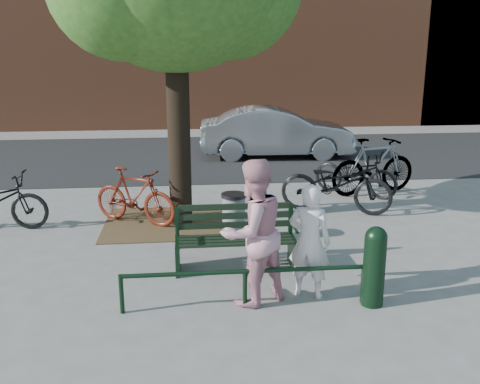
{
  "coord_description": "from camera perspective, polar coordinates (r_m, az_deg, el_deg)",
  "views": [
    {
      "loc": [
        -0.67,
        -7.22,
        3.12
      ],
      "look_at": [
        0.16,
        1.0,
        0.89
      ],
      "focal_mm": 40.0,
      "sensor_mm": 36.0,
      "label": 1
    }
  ],
  "objects": [
    {
      "name": "dirt_pit",
      "position": [
        9.92,
        -7.4,
        -3.3
      ],
      "size": [
        2.4,
        2.0,
        0.02
      ],
      "primitive_type": "cube",
      "color": "brown",
      "rests_on": "ground"
    },
    {
      "name": "bicycle_c",
      "position": [
        10.53,
        10.22,
        0.82
      ],
      "size": [
        2.28,
        1.5,
        1.13
      ],
      "primitive_type": "imported",
      "rotation": [
        0.0,
        0.0,
        1.19
      ],
      "color": "black",
      "rests_on": "ground"
    },
    {
      "name": "guard_railing",
      "position": [
        6.64,
        0.53,
        -9.08
      ],
      "size": [
        3.06,
        0.06,
        0.51
      ],
      "color": "black",
      "rests_on": "ground"
    },
    {
      "name": "park_bench",
      "position": [
        7.79,
        -0.51,
        -4.73
      ],
      "size": [
        1.74,
        0.54,
        0.97
      ],
      "color": "black",
      "rests_on": "ground"
    },
    {
      "name": "person_right",
      "position": [
        6.59,
        1.38,
        -4.37
      ],
      "size": [
        1.13,
        1.06,
        1.85
      ],
      "primitive_type": "imported",
      "rotation": [
        0.0,
        0.0,
        3.67
      ],
      "color": "#CB8B98",
      "rests_on": "ground"
    },
    {
      "name": "litter_bin",
      "position": [
        8.76,
        -0.67,
        -2.8
      ],
      "size": [
        0.41,
        0.41,
        0.84
      ],
      "color": "gray",
      "rests_on": "ground"
    },
    {
      "name": "ground",
      "position": [
        7.89,
        -0.44,
        -8.2
      ],
      "size": [
        90.0,
        90.0,
        0.0
      ],
      "primitive_type": "plane",
      "color": "gray",
      "rests_on": "ground"
    },
    {
      "name": "bicycle_b",
      "position": [
        9.9,
        -11.18,
        -0.43
      ],
      "size": [
        1.73,
        1.31,
        1.04
      ],
      "primitive_type": "imported",
      "rotation": [
        0.0,
        0.0,
        1.03
      ],
      "color": "#52170B",
      "rests_on": "ground"
    },
    {
      "name": "road",
      "position": [
        16.04,
        -3.28,
        3.89
      ],
      "size": [
        40.0,
        7.0,
        0.01
      ],
      "primitive_type": "cube",
      "color": "black",
      "rests_on": "ground"
    },
    {
      "name": "bicycle_e",
      "position": [
        11.9,
        12.21,
        2.06
      ],
      "size": [
        1.88,
        1.76,
        1.01
      ],
      "primitive_type": "imported",
      "rotation": [
        0.0,
        0.0,
        0.85
      ],
      "color": "black",
      "rests_on": "ground"
    },
    {
      "name": "bollard",
      "position": [
        6.85,
        14.14,
        -7.41
      ],
      "size": [
        0.28,
        0.28,
        1.03
      ],
      "color": "black",
      "rests_on": "ground"
    },
    {
      "name": "person_left",
      "position": [
        6.86,
        7.42,
        -5.24
      ],
      "size": [
        0.65,
        0.57,
        1.5
      ],
      "primitive_type": "imported",
      "rotation": [
        0.0,
        0.0,
        2.67
      ],
      "color": "silver",
      "rests_on": "ground"
    },
    {
      "name": "bicycle_d",
      "position": [
        12.06,
        14.08,
        2.71
      ],
      "size": [
        2.17,
        1.14,
        1.25
      ],
      "primitive_type": "imported",
      "rotation": [
        0.0,
        0.0,
        1.85
      ],
      "color": "gray",
      "rests_on": "ground"
    },
    {
      "name": "parked_car",
      "position": [
        15.77,
        3.9,
        6.36
      ],
      "size": [
        4.51,
        1.75,
        1.46
      ],
      "primitive_type": "imported",
      "rotation": [
        0.0,
        0.0,
        1.52
      ],
      "color": "gray",
      "rests_on": "ground"
    }
  ]
}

